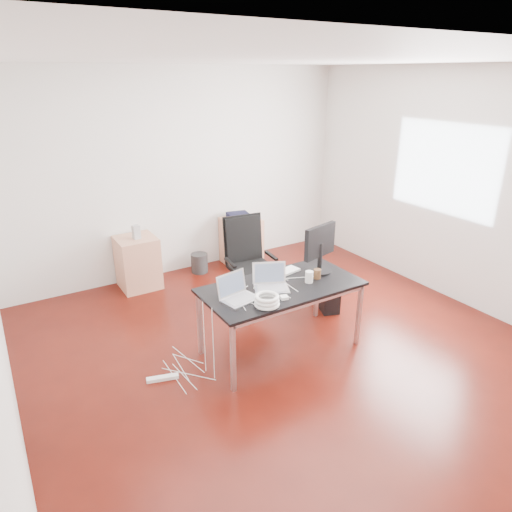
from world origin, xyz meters
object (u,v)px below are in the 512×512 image
desk (281,290)px  office_chair (248,258)px  filing_cabinet_left (138,263)px  filing_cabinet_right (241,241)px  pc_tower (327,291)px

desk → office_chair: (0.24, 1.07, -0.07)m
filing_cabinet_left → desk: bearing=-70.7°
desk → filing_cabinet_left: desk is taller
filing_cabinet_right → pc_tower: size_ratio=1.56×
filing_cabinet_right → pc_tower: filing_cabinet_right is taller
desk → filing_cabinet_left: size_ratio=2.29×
office_chair → filing_cabinet_right: bearing=70.7°
desk → filing_cabinet_right: bearing=70.1°
office_chair → filing_cabinet_left: bearing=138.0°
filing_cabinet_left → office_chair: bearing=-48.6°
desk → filing_cabinet_left: 2.38m
pc_tower → filing_cabinet_left: bearing=155.7°
office_chair → filing_cabinet_left: 1.57m
desk → filing_cabinet_left: (-0.78, 2.23, -0.33)m
filing_cabinet_left → filing_cabinet_right: same height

